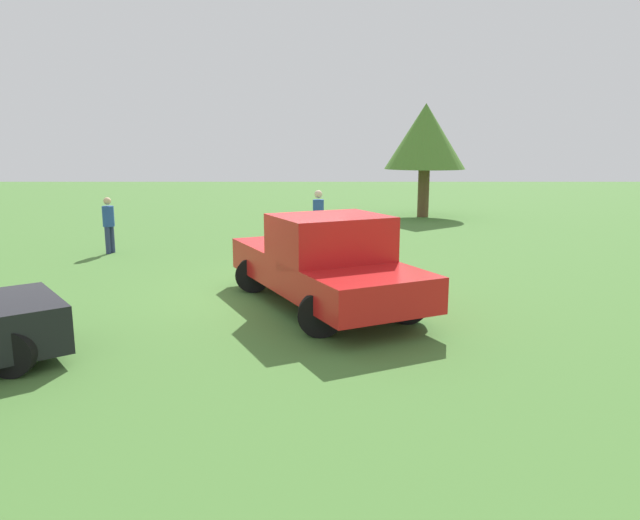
% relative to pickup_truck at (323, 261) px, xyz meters
% --- Properties ---
extents(ground_plane, '(80.00, 80.00, 0.00)m').
position_rel_pickup_truck_xyz_m(ground_plane, '(-0.81, 0.83, -0.91)').
color(ground_plane, '#477533').
extents(pickup_truck, '(3.97, 5.43, 1.78)m').
position_rel_pickup_truck_xyz_m(pickup_truck, '(0.00, 0.00, 0.00)').
color(pickup_truck, black).
rests_on(pickup_truck, ground_plane).
extents(person_bystander, '(0.39, 0.39, 1.61)m').
position_rel_pickup_truck_xyz_m(person_bystander, '(-6.15, 5.77, -0.01)').
color(person_bystander, navy).
rests_on(person_bystander, ground_plane).
extents(person_visitor, '(0.34, 0.34, 1.78)m').
position_rel_pickup_truck_xyz_m(person_visitor, '(-0.16, 6.19, 0.10)').
color(person_visitor, black).
rests_on(person_visitor, ground_plane).
extents(tree_back_right, '(3.47, 3.47, 4.85)m').
position_rel_pickup_truck_xyz_m(tree_back_right, '(4.41, 14.69, 2.51)').
color(tree_back_right, brown).
rests_on(tree_back_right, ground_plane).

